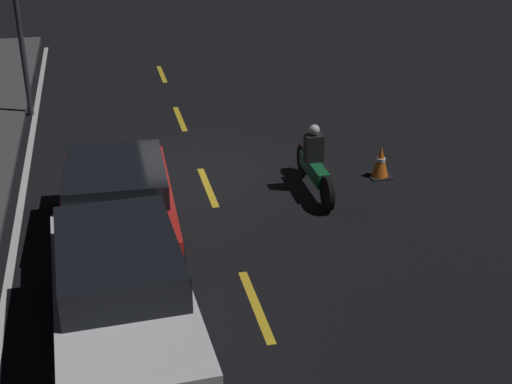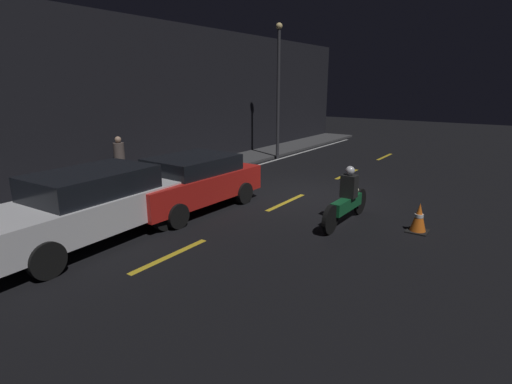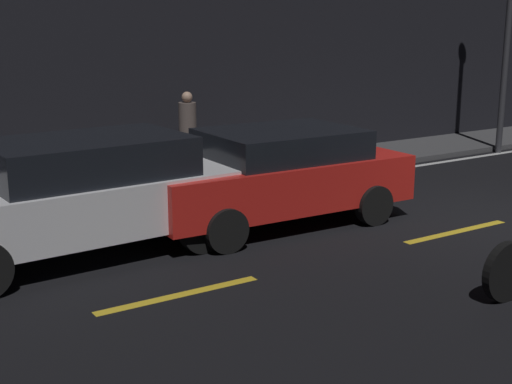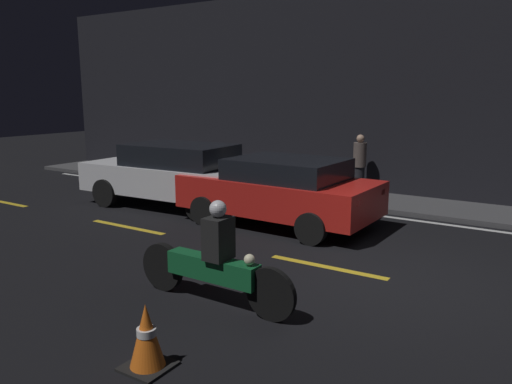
% 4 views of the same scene
% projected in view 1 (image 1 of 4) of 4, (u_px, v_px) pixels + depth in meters
% --- Properties ---
extents(ground_plane, '(56.00, 56.00, 0.00)m').
position_uv_depth(ground_plane, '(200.00, 169.00, 15.72)').
color(ground_plane, black).
extents(lane_dash_b, '(2.00, 0.14, 0.01)m').
position_uv_depth(lane_dash_b, '(256.00, 305.00, 10.85)').
color(lane_dash_b, gold).
rests_on(lane_dash_b, ground).
extents(lane_dash_c, '(2.00, 0.14, 0.01)m').
position_uv_depth(lane_dash_c, '(208.00, 187.00, 14.84)').
color(lane_dash_c, gold).
rests_on(lane_dash_c, ground).
extents(lane_dash_d, '(2.00, 0.14, 0.01)m').
position_uv_depth(lane_dash_d, '(180.00, 119.00, 18.82)').
color(lane_dash_d, gold).
rests_on(lane_dash_d, ground).
extents(lane_dash_e, '(2.00, 0.14, 0.01)m').
position_uv_depth(lane_dash_e, '(162.00, 74.00, 22.80)').
color(lane_dash_e, gold).
rests_on(lane_dash_e, ground).
extents(lane_solid_kerb, '(25.20, 0.14, 0.01)m').
position_uv_depth(lane_solid_kerb, '(24.00, 184.00, 14.96)').
color(lane_solid_kerb, silver).
rests_on(lane_solid_kerb, ground).
extents(sedan_white, '(4.63, 2.07, 1.53)m').
position_uv_depth(sedan_white, '(121.00, 291.00, 9.72)').
color(sedan_white, silver).
rests_on(sedan_white, ground).
extents(taxi_red, '(4.13, 2.12, 1.41)m').
position_uv_depth(taxi_red, '(117.00, 203.00, 12.41)').
color(taxi_red, red).
rests_on(taxi_red, ground).
extents(motorcycle, '(2.45, 0.36, 1.41)m').
position_uv_depth(motorcycle, '(315.00, 165.00, 14.42)').
color(motorcycle, black).
rests_on(motorcycle, ground).
extents(traffic_cone_near, '(0.46, 0.46, 0.69)m').
position_uv_depth(traffic_cone_near, '(381.00, 162.00, 15.19)').
color(traffic_cone_near, black).
rests_on(traffic_cone_near, ground).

